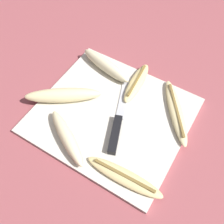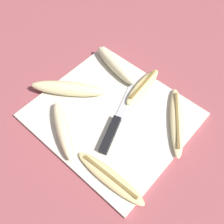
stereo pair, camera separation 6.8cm
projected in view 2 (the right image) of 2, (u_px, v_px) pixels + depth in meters
The scene contains 9 objects.
ground_plane at pixel (112, 117), 0.70m from camera, with size 4.00×4.00×0.00m, color #93474C.
cutting_board at pixel (112, 115), 0.70m from camera, with size 0.39×0.35×0.01m.
knife at pixel (114, 127), 0.66m from camera, with size 0.11×0.24×0.02m.
banana_pale_long at pixel (115, 65), 0.76m from camera, with size 0.18×0.07×0.04m.
banana_soft_right at pixel (68, 89), 0.72m from camera, with size 0.19×0.15×0.04m.
banana_golden_short at pixel (143, 86), 0.73m from camera, with size 0.05×0.16×0.02m.
banana_spotted_left at pixel (110, 178), 0.59m from camera, with size 0.19×0.05×0.02m.
banana_ripe_center at pixel (177, 121), 0.67m from camera, with size 0.15×0.19×0.02m.
banana_cream_curved at pixel (63, 130), 0.65m from camera, with size 0.17×0.11×0.04m.
Camera 2 is at (0.25, -0.28, 0.59)m, focal length 42.00 mm.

